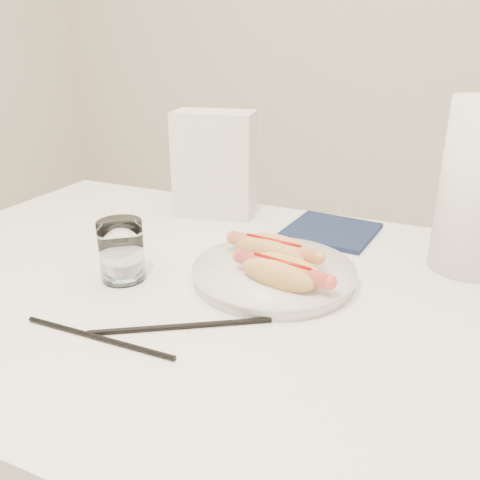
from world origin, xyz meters
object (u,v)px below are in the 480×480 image
at_px(hotdog_left, 273,251).
at_px(water_glass, 121,251).
at_px(plate, 274,275).
at_px(hotdog_right, 282,272).
at_px(napkin_box, 215,164).
at_px(table, 216,316).

relative_size(hotdog_left, water_glass, 1.61).
relative_size(plate, hotdog_right, 1.63).
relative_size(water_glass, napkin_box, 0.44).
height_order(water_glass, napkin_box, napkin_box).
height_order(plate, water_glass, water_glass).
distance_m(water_glass, napkin_box, 0.35).
relative_size(table, napkin_box, 5.44).
xyz_separation_m(table, plate, (0.08, 0.05, 0.07)).
distance_m(table, plate, 0.12).
distance_m(plate, napkin_box, 0.36).
relative_size(table, plate, 4.78).
xyz_separation_m(table, hotdog_left, (0.07, 0.07, 0.10)).
bearing_deg(hotdog_left, table, -127.02).
bearing_deg(hotdog_left, plate, -58.36).
height_order(table, water_glass, water_glass).
distance_m(hotdog_left, water_glass, 0.24).
xyz_separation_m(plate, water_glass, (-0.22, -0.09, 0.04)).
distance_m(plate, water_glass, 0.24).
xyz_separation_m(hotdog_right, water_glass, (-0.25, -0.05, 0.01)).
relative_size(table, hotdog_right, 7.78).
relative_size(plate, hotdog_left, 1.59).
bearing_deg(water_glass, hotdog_right, 10.77).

